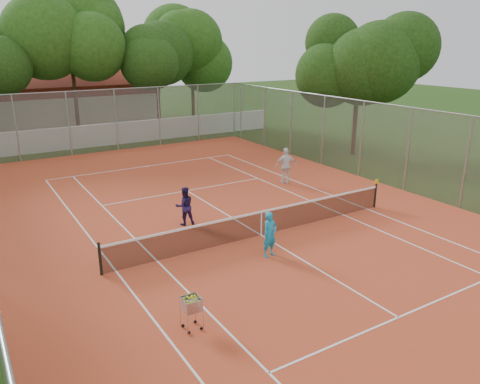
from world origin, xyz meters
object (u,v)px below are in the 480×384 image
player_far_left (185,206)px  tennis_net (261,223)px  clubhouse (49,100)px  ball_hopper (192,312)px  player_near (270,234)px  player_far_right (286,166)px

player_far_left → tennis_net: bearing=136.3°
clubhouse → player_far_left: (0.07, -26.51, -1.42)m
tennis_net → player_far_left: (-1.93, 2.49, 0.27)m
player_far_left → ball_hopper: player_far_left is taller
ball_hopper → tennis_net: bearing=62.1°
tennis_net → player_near: 1.77m
tennis_net → clubhouse: 29.12m
tennis_net → ball_hopper: size_ratio=12.46×
player_far_right → clubhouse: bearing=-53.4°
player_far_right → ball_hopper: player_far_right is taller
tennis_net → player_far_left: size_ratio=7.77×
clubhouse → player_near: clubhouse is taller
clubhouse → ball_hopper: clubhouse is taller
tennis_net → ball_hopper: (-4.81, -4.04, -0.01)m
player_near → player_far_left: 4.25m
player_far_left → ball_hopper: 7.14m
tennis_net → clubhouse: (-2.00, 29.00, 1.69)m
clubhouse → player_far_right: 25.04m
clubhouse → player_far_left: 26.55m
tennis_net → player_near: (-0.74, -1.59, 0.28)m
tennis_net → clubhouse: clubhouse is taller
ball_hopper → clubhouse: bearing=107.2°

